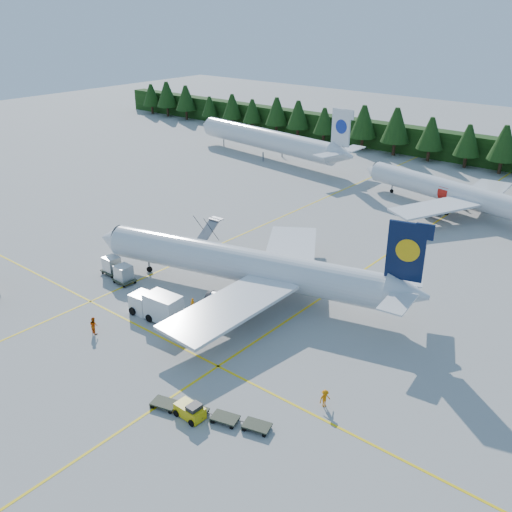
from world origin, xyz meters
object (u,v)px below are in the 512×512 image
Objects in this scene: airliner_navy at (235,264)px; baggage_tug at (190,411)px; airstairs at (199,247)px; service_truck at (156,305)px; airliner_red at (445,190)px.

baggage_tug is at bearing -72.81° from airliner_navy.
airstairs reaches higher than service_truck.
airliner_navy is at bearing 71.67° from service_truck.
airstairs is (-11.41, 5.29, -2.68)m from airliner_navy.
airstairs is at bearing 134.89° from baggage_tug.
airliner_red is 43.08m from airstairs.
airstairs is 2.33× the size of baggage_tug.
service_truck is (8.89, -15.50, 0.64)m from airstairs.
airliner_navy reaches higher than service_truck.
airliner_navy is 44.69m from airliner_red.
airstairs is at bearing 140.39° from airliner_navy.
airliner_red reaches higher than airstairs.
baggage_tug is at bearing -73.50° from airliner_red.
airliner_navy is 6.57× the size of airstairs.
airstairs is 17.88m from service_truck.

